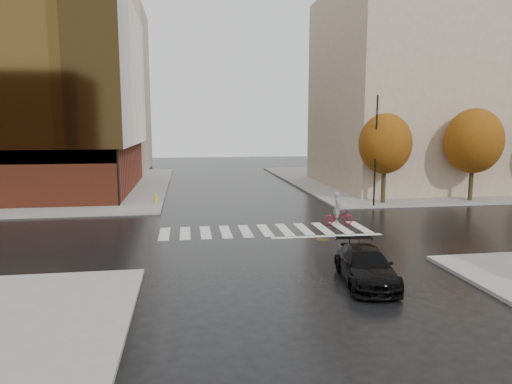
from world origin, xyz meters
The scene contains 14 objects.
ground centered at (0.00, 0.00, 0.00)m, with size 120.00×120.00×0.00m, color black.
sidewalk_nw centered at (-21.00, 21.00, 0.07)m, with size 30.00×30.00×0.15m, color gray.
sidewalk_ne centered at (21.00, 21.00, 0.07)m, with size 30.00×30.00×0.15m, color gray.
crosswalk centered at (0.00, 0.50, 0.01)m, with size 12.00×3.00×0.01m, color silver.
building_ne_tan centered at (17.00, 17.00, 9.15)m, with size 16.00×16.00×18.00m, color tan.
building_nw_far centered at (-16.00, 37.00, 10.15)m, with size 14.00×12.00×20.00m, color tan.
tree_ne_a centered at (10.00, 7.40, 4.46)m, with size 3.80×3.80×6.50m.
tree_ne_b centered at (17.00, 7.40, 4.62)m, with size 4.20×4.20×6.89m.
sedan centered at (2.23, -8.38, 0.64)m, with size 1.78×4.38×1.27m, color black.
cyclist centered at (4.49, 1.35, 0.66)m, with size 1.75×0.71×1.95m.
traffic_light_nw centered at (-9.00, 9.00, 4.28)m, with size 0.20×0.17×7.25m.
traffic_light_ne centered at (8.82, 6.30, 4.58)m, with size 0.18×0.21×7.70m.
fire_hydrant centered at (-6.50, 9.90, 0.52)m, with size 0.24×0.24×0.67m.
manhole centered at (2.55, -2.00, 0.01)m, with size 0.66×0.66×0.01m, color #4B391B.
Camera 1 is at (-4.28, -23.88, 5.79)m, focal length 32.00 mm.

